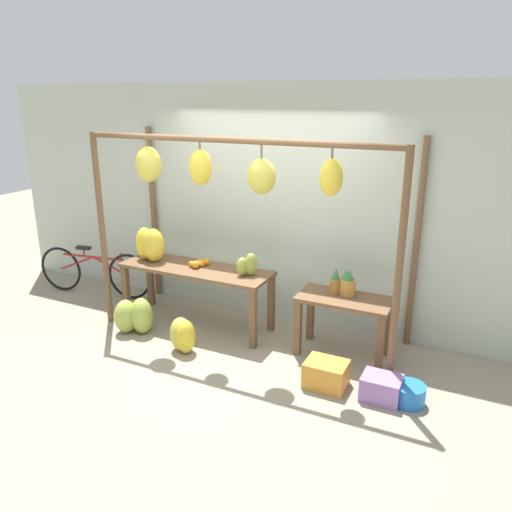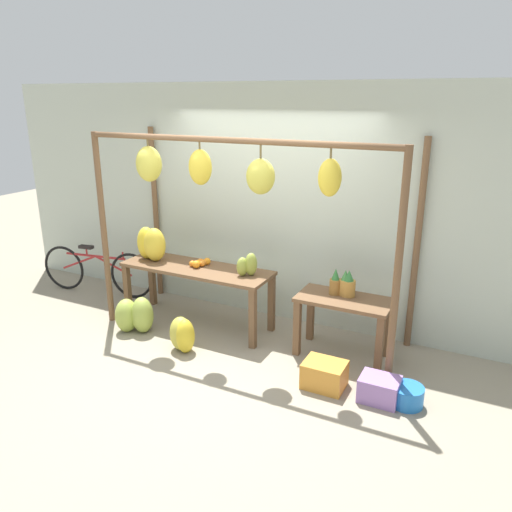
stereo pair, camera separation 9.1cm
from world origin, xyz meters
TOP-DOWN VIEW (x-y plane):
  - ground_plane at (0.00, 0.00)m, footprint 20.00×20.00m
  - shop_wall_back at (0.00, 1.35)m, footprint 8.00×0.08m
  - stall_awning at (-0.07, 0.43)m, footprint 3.45×1.14m
  - display_table_main at (-0.68, 0.67)m, footprint 1.83×0.58m
  - display_table_side at (1.11, 0.71)m, footprint 0.97×0.50m
  - banana_pile_on_table at (-1.31, 0.65)m, footprint 0.42×0.28m
  - orange_pile at (-0.66, 0.71)m, footprint 0.20×0.25m
  - pineapple_cluster at (1.07, 0.78)m, footprint 0.27×0.15m
  - banana_pile_ground_left at (-1.22, 0.16)m, footprint 0.52×0.41m
  - banana_pile_ground_right at (-0.46, 0.02)m, footprint 0.34×0.31m
  - fruit_crate_white at (1.14, 0.05)m, footprint 0.39×0.31m
  - blue_bucket at (1.90, 0.10)m, footprint 0.29×0.29m
  - parked_bicycle at (-2.46, 0.86)m, footprint 1.71×0.31m
  - papaya_pile at (-0.01, 0.68)m, footprint 0.25×0.23m
  - fruit_crate_purple at (1.67, 0.06)m, footprint 0.35×0.27m

SIDE VIEW (x-z plane):
  - ground_plane at x=0.00m, z-range 0.00..0.00m
  - blue_bucket at x=1.90m, z-range 0.00..0.18m
  - fruit_crate_purple at x=1.67m, z-range 0.00..0.23m
  - fruit_crate_white at x=1.14m, z-range 0.00..0.25m
  - banana_pile_ground_right at x=-0.46m, z-range 0.00..0.38m
  - banana_pile_ground_left at x=-1.22m, z-range -0.01..0.43m
  - parked_bicycle at x=-2.46m, z-range -0.01..0.68m
  - display_table_side at x=1.11m, z-range 0.18..0.84m
  - display_table_main at x=-0.68m, z-range 0.26..0.98m
  - orange_pile at x=-0.66m, z-range 0.72..0.81m
  - pineapple_cluster at x=1.07m, z-range 0.63..0.92m
  - papaya_pile at x=-0.01m, z-range 0.72..0.98m
  - banana_pile_on_table at x=-1.31m, z-range 0.73..1.14m
  - shop_wall_back at x=0.00m, z-range 0.00..2.80m
  - stall_awning at x=-0.07m, z-range 0.58..2.85m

